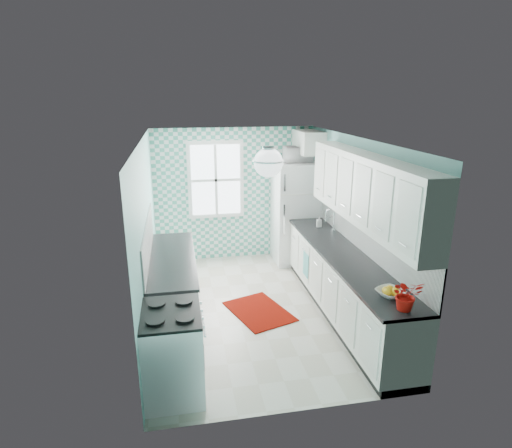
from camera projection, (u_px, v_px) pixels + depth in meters
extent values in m
cube|color=beige|center=(256.00, 309.00, 6.41)|extent=(3.00, 4.40, 0.02)
cube|color=white|center=(256.00, 139.00, 5.67)|extent=(3.00, 4.40, 0.02)
cube|color=#7FC7C1|center=(234.00, 194.00, 8.12)|extent=(3.00, 0.02, 2.50)
cube|color=#7FC7C1|center=(300.00, 301.00, 3.96)|extent=(3.00, 0.02, 2.50)
cube|color=#7FC7C1|center=(146.00, 236.00, 5.77)|extent=(0.02, 4.40, 2.50)
cube|color=#7FC7C1|center=(356.00, 224.00, 6.31)|extent=(0.02, 4.40, 2.50)
cube|color=teal|center=(235.00, 195.00, 8.10)|extent=(3.00, 0.01, 2.50)
cube|color=white|center=(216.00, 180.00, 7.92)|extent=(1.04, 0.05, 1.44)
cube|color=white|center=(216.00, 180.00, 7.90)|extent=(0.90, 0.02, 1.30)
cube|color=white|center=(366.00, 236.00, 5.94)|extent=(0.02, 3.60, 0.51)
cube|color=white|center=(148.00, 241.00, 5.72)|extent=(0.02, 2.15, 0.51)
cube|color=white|center=(366.00, 190.00, 5.52)|extent=(0.33, 3.20, 0.90)
cube|color=white|center=(308.00, 142.00, 7.69)|extent=(0.40, 0.74, 0.40)
cylinder|color=silver|center=(269.00, 149.00, 4.93)|extent=(0.14, 0.14, 0.04)
cylinder|color=silver|center=(269.00, 155.00, 4.95)|extent=(0.02, 0.02, 0.12)
sphere|color=white|center=(268.00, 163.00, 4.97)|extent=(0.34, 0.34, 0.34)
cube|color=white|center=(343.00, 286.00, 6.11)|extent=(0.60, 3.60, 0.90)
cube|color=black|center=(344.00, 256.00, 5.97)|extent=(0.63, 3.60, 0.04)
cube|color=white|center=(173.00, 290.00, 5.99)|extent=(0.60, 2.15, 0.90)
cube|color=black|center=(172.00, 259.00, 5.86)|extent=(0.63, 2.15, 0.04)
cube|color=white|center=(296.00, 212.00, 8.01)|extent=(0.83, 0.78, 1.90)
cube|color=silver|center=(303.00, 194.00, 7.51)|extent=(0.81, 0.01, 0.02)
cube|color=silver|center=(285.00, 183.00, 7.37)|extent=(0.03, 0.03, 0.30)
cube|color=silver|center=(284.00, 220.00, 7.57)|extent=(0.03, 0.03, 0.54)
cube|color=white|center=(173.00, 352.00, 4.51)|extent=(0.61, 0.78, 0.92)
cube|color=black|center=(170.00, 313.00, 4.38)|extent=(0.61, 0.78, 0.03)
cube|color=black|center=(202.00, 344.00, 4.55)|extent=(0.01, 0.51, 0.31)
cube|color=silver|center=(322.00, 234.00, 6.89)|extent=(0.52, 0.43, 0.12)
cylinder|color=silver|center=(334.00, 221.00, 6.86)|extent=(0.02, 0.02, 0.30)
torus|color=silver|center=(330.00, 210.00, 6.79)|extent=(0.16, 0.02, 0.16)
cube|color=maroon|center=(259.00, 311.00, 6.31)|extent=(1.02, 1.21, 0.02)
cube|color=#59B6A7|center=(306.00, 265.00, 6.80)|extent=(0.06, 0.26, 0.38)
imported|color=white|center=(391.00, 293.00, 4.73)|extent=(0.39, 0.39, 0.07)
imported|color=#B40E1E|center=(406.00, 295.00, 4.39)|extent=(0.32, 0.29, 0.34)
imported|color=#A0B4BA|center=(319.00, 222.00, 7.17)|extent=(0.09, 0.09, 0.18)
imported|color=white|center=(298.00, 154.00, 7.69)|extent=(0.51, 0.35, 0.28)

